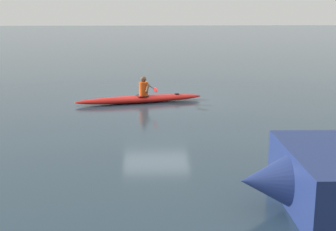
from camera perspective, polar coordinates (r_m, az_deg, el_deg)
The scene contains 3 objects.
ground_plane at distance 17.65m, azimuth -1.49°, elevation 1.91°, with size 160.00×160.00×0.00m, color #283D4C.
kayak at distance 17.14m, azimuth -3.43°, elevation 2.02°, with size 4.75×1.66×0.26m.
kayaker at distance 17.10m, azimuth -2.93°, elevation 3.48°, with size 0.65×2.26×0.71m.
Camera 1 is at (0.45, 17.31, 3.37)m, focal length 49.87 mm.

